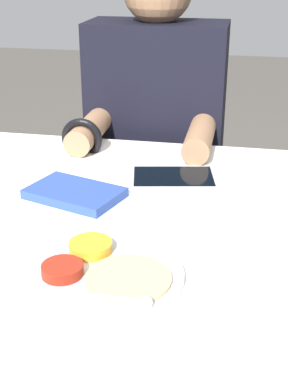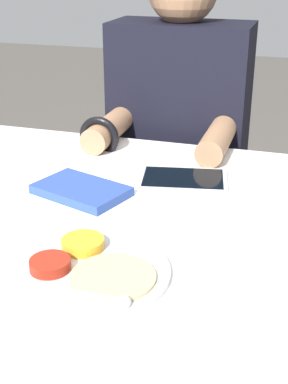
{
  "view_description": "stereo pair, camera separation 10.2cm",
  "coord_description": "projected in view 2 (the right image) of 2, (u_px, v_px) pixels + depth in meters",
  "views": [
    {
      "loc": [
        0.3,
        -0.91,
        1.2
      ],
      "look_at": [
        0.12,
        0.01,
        0.78
      ],
      "focal_mm": 50.0,
      "sensor_mm": 36.0,
      "label": 1
    },
    {
      "loc": [
        0.4,
        -0.88,
        1.2
      ],
      "look_at": [
        0.12,
        0.01,
        0.78
      ],
      "focal_mm": 50.0,
      "sensor_mm": 36.0,
      "label": 2
    }
  ],
  "objects": [
    {
      "name": "red_notebook",
      "position": [
        81.0,
        191.0,
        1.15
      ],
      "size": [
        0.22,
        0.18,
        0.02
      ],
      "color": "silver",
      "rests_on": "dining_table"
    },
    {
      "name": "tablet_device",
      "position": [
        183.0,
        179.0,
        1.22
      ],
      "size": [
        0.22,
        0.17,
        0.01
      ],
      "color": "#B7B7BC",
      "rests_on": "dining_table"
    },
    {
      "name": "person_diner",
      "position": [
        177.0,
        173.0,
        1.67
      ],
      "size": [
        0.4,
        0.43,
        1.21
      ],
      "color": "black",
      "rests_on": "ground_plane"
    },
    {
      "name": "thali_tray",
      "position": [
        88.0,
        270.0,
        0.87
      ],
      "size": [
        0.27,
        0.27,
        0.03
      ],
      "color": "#B7BABF",
      "rests_on": "dining_table"
    },
    {
      "name": "dining_table",
      "position": [
        93.0,
        354.0,
        1.22
      ],
      "size": [
        0.95,
        0.94,
        0.72
      ],
      "color": "silver",
      "rests_on": "ground_plane"
    }
  ]
}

